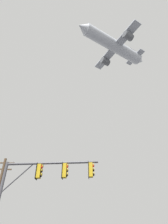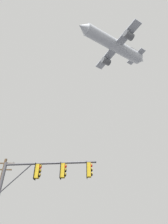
# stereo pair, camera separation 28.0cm
# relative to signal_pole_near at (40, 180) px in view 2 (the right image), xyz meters

# --- Properties ---
(signal_pole_near) EXTENTS (6.25, 1.13, 5.67)m
(signal_pole_near) POSITION_rel_signal_pole_near_xyz_m (0.00, 0.00, 0.00)
(signal_pole_near) COLOR #4C4C51
(signal_pole_near) RESTS_ON ground
(airplane) EXTENTS (21.96, 16.96, 6.37)m
(airplane) POSITION_rel_signal_pole_near_xyz_m (12.69, 19.62, 42.66)
(airplane) COLOR #B7BCC6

